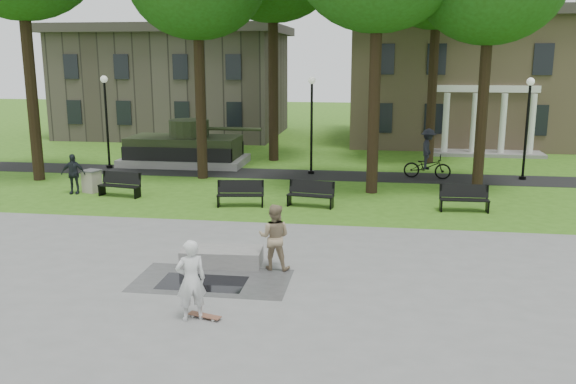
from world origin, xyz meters
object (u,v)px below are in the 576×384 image
skateboarder (191,280)px  trash_bin (92,181)px  concrete_block (222,256)px  friend_watching (274,237)px  cyclist (428,158)px  park_bench_0 (120,184)px

skateboarder → trash_bin: bearing=-84.5°
concrete_block → friend_watching: 1.65m
friend_watching → cyclist: (5.07, 13.52, 0.04)m
concrete_block → friend_watching: friend_watching is taller
skateboarder → trash_bin: 14.37m
concrete_block → cyclist: cyclist is taller
skateboarder → park_bench_0: size_ratio=0.98×
cyclist → trash_bin: bearing=117.6°
concrete_block → skateboarder: bearing=-86.0°
friend_watching → skateboarder: bearing=73.3°
skateboarder → friend_watching: (1.25, 3.49, -0.01)m
concrete_block → trash_bin: size_ratio=2.29×
park_bench_0 → trash_bin: (-1.51, 0.55, -0.04)m
friend_watching → cyclist: bearing=-107.5°
park_bench_0 → skateboarder: bearing=-50.0°
friend_watching → park_bench_0: (-7.80, 7.84, -0.40)m
park_bench_0 → trash_bin: 1.61m
friend_watching → park_bench_0: 11.07m
friend_watching → park_bench_0: friend_watching is taller
concrete_block → park_bench_0: bearing=129.3°
friend_watching → cyclist: 14.44m
skateboarder → cyclist: 18.14m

